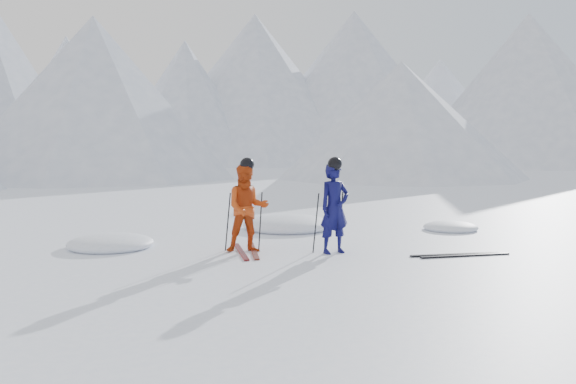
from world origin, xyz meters
name	(u,v)px	position (x,y,z in m)	size (l,w,h in m)	color
ground	(399,249)	(0.00, 0.00, 0.00)	(160.00, 160.00, 0.00)	white
mountain_range	(222,80)	(5.71, 35.31, 6.72)	(106.15, 62.94, 15.53)	#B2BCD1
skier_blue	(335,208)	(-1.31, 0.07, 0.82)	(0.60, 0.39, 1.64)	#0B0B43
skier_red	(247,208)	(-2.76, 0.71, 0.81)	(0.79, 0.61, 1.62)	#BF3D0F
pole_blue_left	(316,223)	(-1.61, 0.22, 0.55)	(0.02, 0.02, 1.09)	black
pole_blue_right	(341,221)	(-1.06, 0.32, 0.55)	(0.02, 0.02, 1.09)	black
pole_red_left	(228,222)	(-3.06, 0.96, 0.54)	(0.02, 0.02, 1.08)	black
pole_red_right	(260,221)	(-2.46, 0.86, 0.54)	(0.02, 0.02, 1.08)	black
ski_worn_left	(241,252)	(-2.88, 0.71, 0.01)	(0.09, 1.70, 0.03)	black
ski_worn_right	(254,251)	(-2.64, 0.71, 0.01)	(0.09, 1.70, 0.03)	black
ski_loose_a	(455,254)	(0.62, -0.90, 0.01)	(0.09, 1.70, 0.03)	black
ski_loose_b	(465,256)	(0.72, -1.05, 0.01)	(0.09, 1.70, 0.03)	black
snow_lumps	(299,236)	(-1.14, 2.22, 0.00)	(10.20, 6.66, 0.45)	white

